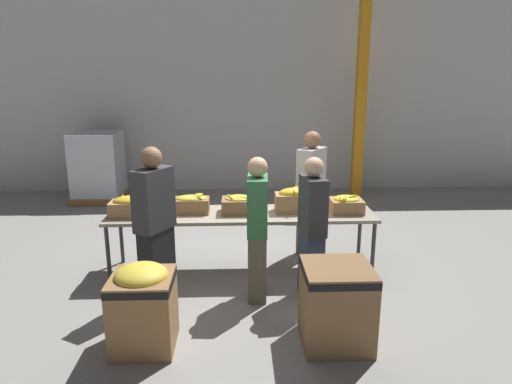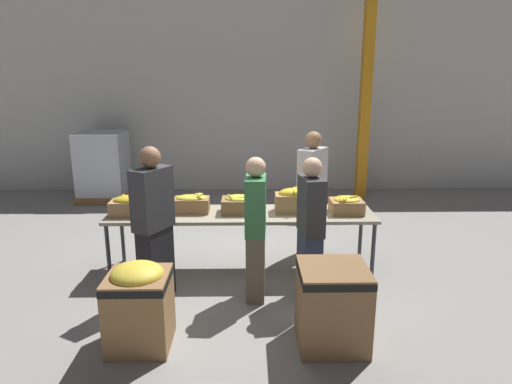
% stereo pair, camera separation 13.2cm
% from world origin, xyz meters
% --- Properties ---
extents(ground_plane, '(30.00, 30.00, 0.00)m').
position_xyz_m(ground_plane, '(0.00, 0.00, 0.00)').
color(ground_plane, gray).
extents(wall_back, '(16.00, 0.08, 4.00)m').
position_xyz_m(wall_back, '(0.00, 4.36, 2.00)').
color(wall_back, silver).
rests_on(wall_back, ground_plane).
extents(sorting_table, '(3.34, 0.76, 0.78)m').
position_xyz_m(sorting_table, '(0.00, 0.00, 0.73)').
color(sorting_table, '#9E937F').
rests_on(sorting_table, ground_plane).
extents(banana_box_0, '(0.50, 0.32, 0.26)m').
position_xyz_m(banana_box_0, '(-1.36, -0.07, 0.91)').
color(banana_box_0, tan).
rests_on(banana_box_0, sorting_table).
extents(banana_box_1, '(0.44, 0.27, 0.25)m').
position_xyz_m(banana_box_1, '(-0.63, 0.04, 0.90)').
color(banana_box_1, olive).
rests_on(banana_box_1, sorting_table).
extents(banana_box_2, '(0.42, 0.34, 0.24)m').
position_xyz_m(banana_box_2, '(-0.04, 0.02, 0.89)').
color(banana_box_2, olive).
rests_on(banana_box_2, sorting_table).
extents(banana_box_3, '(0.45, 0.33, 0.32)m').
position_xyz_m(banana_box_3, '(0.66, 0.03, 0.94)').
color(banana_box_3, '#A37A4C').
rests_on(banana_box_3, sorting_table).
extents(banana_box_4, '(0.40, 0.34, 0.24)m').
position_xyz_m(banana_box_4, '(1.32, -0.02, 0.89)').
color(banana_box_4, '#A37A4C').
rests_on(banana_box_4, sorting_table).
extents(volunteer_0, '(0.27, 0.46, 1.62)m').
position_xyz_m(volunteer_0, '(0.78, -0.74, 0.81)').
color(volunteer_0, '#2D3856').
rests_on(volunteer_0, ground_plane).
extents(volunteer_1, '(0.43, 0.52, 1.74)m').
position_xyz_m(volunteer_1, '(-0.96, -0.71, 0.86)').
color(volunteer_1, black).
rests_on(volunteer_1, ground_plane).
extents(volunteer_2, '(0.46, 0.51, 1.74)m').
position_xyz_m(volunteer_2, '(0.97, 0.60, 0.86)').
color(volunteer_2, '#6B604C').
rests_on(volunteer_2, ground_plane).
extents(volunteer_3, '(0.24, 0.45, 1.63)m').
position_xyz_m(volunteer_3, '(0.17, -0.73, 0.81)').
color(volunteer_3, '#6B604C').
rests_on(volunteer_3, ground_plane).
extents(donation_bin_0, '(0.57, 0.57, 0.82)m').
position_xyz_m(donation_bin_0, '(-0.92, -1.67, 0.43)').
color(donation_bin_0, olive).
rests_on(donation_bin_0, ground_plane).
extents(donation_bin_1, '(0.63, 0.63, 0.77)m').
position_xyz_m(donation_bin_1, '(0.87, -1.67, 0.41)').
color(donation_bin_1, olive).
rests_on(donation_bin_1, ground_plane).
extents(support_pillar, '(0.20, 0.20, 4.00)m').
position_xyz_m(support_pillar, '(2.41, 3.65, 2.00)').
color(support_pillar, orange).
rests_on(support_pillar, ground_plane).
extents(pallet_stack_0, '(0.98, 0.98, 1.37)m').
position_xyz_m(pallet_stack_0, '(-2.84, 3.56, 0.67)').
color(pallet_stack_0, olive).
rests_on(pallet_stack_0, ground_plane).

